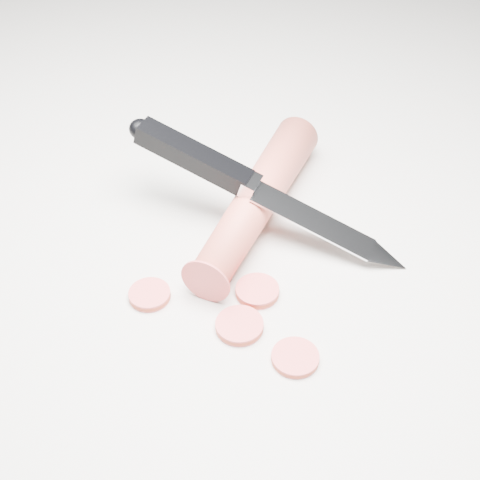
{
  "coord_description": "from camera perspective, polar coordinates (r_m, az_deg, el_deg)",
  "views": [
    {
      "loc": [
        -0.04,
        -0.43,
        0.42
      ],
      "look_at": [
        -0.01,
        0.0,
        0.02
      ],
      "focal_mm": 50.0,
      "sensor_mm": 36.0,
      "label": 1
    }
  ],
  "objects": [
    {
      "name": "carrot_slice_0",
      "position": [
        0.54,
        -0.05,
        -7.31
      ],
      "size": [
        0.04,
        0.04,
        0.01
      ],
      "primitive_type": "cylinder",
      "color": "#DD4747",
      "rests_on": "ground"
    },
    {
      "name": "kitchen_knife",
      "position": [
        0.6,
        2.26,
        4.25
      ],
      "size": [
        0.26,
        0.15,
        0.09
      ],
      "primitive_type": null,
      "color": "silver",
      "rests_on": "ground"
    },
    {
      "name": "carrot_slice_3",
      "position": [
        0.53,
        4.73,
        -9.96
      ],
      "size": [
        0.04,
        0.04,
        0.01
      ],
      "primitive_type": "cylinder",
      "color": "#DD4747",
      "rests_on": "ground"
    },
    {
      "name": "carrot_slice_2",
      "position": [
        0.57,
        1.49,
        -4.37
      ],
      "size": [
        0.04,
        0.04,
        0.01
      ],
      "primitive_type": "cylinder",
      "color": "#DD4747",
      "rests_on": "ground"
    },
    {
      "name": "ground",
      "position": [
        0.6,
        0.91,
        -1.44
      ],
      "size": [
        2.4,
        2.4,
        0.0
      ],
      "primitive_type": "plane",
      "color": "beige",
      "rests_on": "ground"
    },
    {
      "name": "carrot_slice_4",
      "position": [
        0.58,
        -2.28,
        -2.81
      ],
      "size": [
        0.03,
        0.03,
        0.01
      ],
      "primitive_type": "cylinder",
      "color": "#DD4747",
      "rests_on": "ground"
    },
    {
      "name": "carrot_slice_1",
      "position": [
        0.57,
        -7.73,
        -4.65
      ],
      "size": [
        0.04,
        0.04,
        0.01
      ],
      "primitive_type": "cylinder",
      "color": "#DD4747",
      "rests_on": "ground"
    },
    {
      "name": "carrot",
      "position": [
        0.63,
        1.49,
        3.49
      ],
      "size": [
        0.14,
        0.22,
        0.04
      ],
      "primitive_type": "cylinder",
      "rotation": [
        1.57,
        0.0,
        -0.47
      ],
      "color": "#DA5141",
      "rests_on": "ground"
    }
  ]
}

